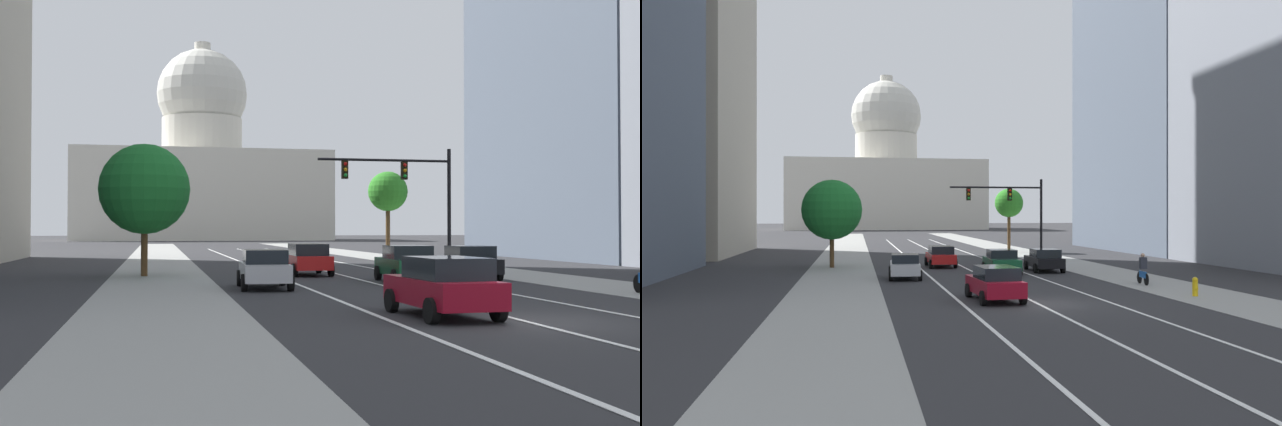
{
  "view_description": "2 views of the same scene",
  "coord_description": "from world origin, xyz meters",
  "views": [
    {
      "loc": [
        -8.9,
        -17.96,
        2.29
      ],
      "look_at": [
        0.14,
        25.05,
        3.17
      ],
      "focal_mm": 43.78,
      "sensor_mm": 36.0,
      "label": 1
    },
    {
      "loc": [
        -7.74,
        -26.73,
        3.89
      ],
      "look_at": [
        0.86,
        25.09,
        3.96
      ],
      "focal_mm": 35.89,
      "sensor_mm": 36.0,
      "label": 2
    }
  ],
  "objects": [
    {
      "name": "fire_hydrant",
      "position": [
        8.04,
        1.17,
        0.46
      ],
      "size": [
        0.26,
        0.35,
        0.91
      ],
      "color": "yellow",
      "rests_on": "ground"
    },
    {
      "name": "sidewalk_right",
      "position": [
        8.75,
        35.0,
        0.01
      ],
      "size": [
        4.57,
        130.0,
        0.01
      ],
      "primitive_type": "cube",
      "color": "gray",
      "rests_on": "ground"
    },
    {
      "name": "car_silver",
      "position": [
        -4.86,
        11.62,
        0.77
      ],
      "size": [
        2.08,
        4.19,
        1.49
      ],
      "rotation": [
        0.0,
        0.0,
        1.52
      ],
      "color": "#B2B5BA",
      "rests_on": "ground"
    },
    {
      "name": "traffic_signal_mast",
      "position": [
        4.46,
        22.24,
        4.66
      ],
      "size": [
        7.44,
        0.39,
        6.65
      ],
      "color": "black",
      "rests_on": "ground"
    },
    {
      "name": "car_crimson",
      "position": [
        -1.61,
        1.16,
        0.82
      ],
      "size": [
        2.15,
        4.23,
        1.56
      ],
      "rotation": [
        0.0,
        0.0,
        1.62
      ],
      "color": "maroon",
      "rests_on": "ground"
    },
    {
      "name": "lane_stripe_right",
      "position": [
        3.23,
        25.0,
        0.01
      ],
      "size": [
        0.16,
        90.0,
        0.01
      ],
      "primitive_type": "cube",
      "color": "white",
      "rests_on": "ground"
    },
    {
      "name": "lane_stripe_left",
      "position": [
        -3.23,
        25.0,
        0.01
      ],
      "size": [
        0.16,
        90.0,
        0.01
      ],
      "primitive_type": "cube",
      "color": "white",
      "rests_on": "ground"
    },
    {
      "name": "car_green",
      "position": [
        1.62,
        13.92,
        0.8
      ],
      "size": [
        2.24,
        4.39,
        1.57
      ],
      "rotation": [
        0.0,
        0.0,
        1.53
      ],
      "color": "#14512D",
      "rests_on": "ground"
    },
    {
      "name": "ground_plane",
      "position": [
        0.0,
        40.0,
        0.0
      ],
      "size": [
        400.0,
        400.0,
        0.0
      ],
      "primitive_type": "plane",
      "color": "#2B2B2D"
    },
    {
      "name": "cyclist",
      "position": [
        7.84,
        6.3,
        0.85
      ],
      "size": [
        0.38,
        1.7,
        1.72
      ],
      "rotation": [
        0.0,
        0.0,
        1.49
      ],
      "color": "black",
      "rests_on": "ground"
    },
    {
      "name": "car_red",
      "position": [
        -1.62,
        19.72,
        0.81
      ],
      "size": [
        2.03,
        4.07,
        1.55
      ],
      "rotation": [
        0.0,
        0.0,
        1.58
      ],
      "color": "red",
      "rests_on": "ground"
    },
    {
      "name": "street_tree_mid_left",
      "position": [
        -9.47,
        20.38,
        4.19
      ],
      "size": [
        4.35,
        4.35,
        6.38
      ],
      "color": "#51381E",
      "rests_on": "ground"
    },
    {
      "name": "street_tree_mid_right",
      "position": [
        7.61,
        36.57,
        4.96
      ],
      "size": [
        2.9,
        2.9,
        6.46
      ],
      "color": "#51381E",
      "rests_on": "ground"
    },
    {
      "name": "sidewalk_left",
      "position": [
        -8.75,
        35.0,
        0.01
      ],
      "size": [
        4.57,
        130.0,
        0.01
      ],
      "primitive_type": "cube",
      "color": "gray",
      "rests_on": "ground"
    },
    {
      "name": "capitol_building",
      "position": [
        0.0,
        139.56,
        13.48
      ],
      "size": [
        48.76,
        26.13,
        39.64
      ],
      "color": "beige",
      "rests_on": "ground"
    },
    {
      "name": "car_black",
      "position": [
        4.85,
        15.05,
        0.79
      ],
      "size": [
        2.19,
        4.27,
        1.53
      ],
      "rotation": [
        0.0,
        0.0,
        1.53
      ],
      "color": "black",
      "rests_on": "ground"
    },
    {
      "name": "lane_stripe_center",
      "position": [
        0.0,
        25.0,
        0.01
      ],
      "size": [
        0.16,
        90.0,
        0.01
      ],
      "primitive_type": "cube",
      "color": "white",
      "rests_on": "ground"
    }
  ]
}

